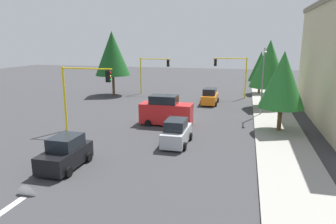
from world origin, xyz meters
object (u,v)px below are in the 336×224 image
tree_roadside_far (261,67)px  street_lamp_curbside (263,75)px  tree_roadside_mid (269,64)px  traffic_signal_far_left (232,69)px  traffic_signal_far_right (153,69)px  car_orange (210,97)px  car_silver (176,133)px  traffic_signal_near_right (83,86)px  tree_opposite_side (112,53)px  car_black (65,153)px  tree_roadside_near (283,80)px  delivery_van_red (166,111)px

tree_roadside_far → street_lamp_curbside: bearing=-1.2°
tree_roadside_mid → traffic_signal_far_left: bearing=-144.2°
traffic_signal_far_left → traffic_signal_far_right: 11.31m
car_orange → car_silver: same height
traffic_signal_near_right → tree_opposite_side: tree_opposite_side is taller
traffic_signal_near_right → tree_opposite_side: size_ratio=0.62×
tree_roadside_far → car_silver: bearing=-15.1°
tree_opposite_side → car_orange: (3.22, 14.29, -5.04)m
traffic_signal_near_right → traffic_signal_far_right: size_ratio=1.06×
traffic_signal_far_left → car_black: 28.80m
car_silver → car_black: (5.97, -5.69, 0.00)m
street_lamp_curbside → tree_roadside_far: (-14.39, 0.30, -0.30)m
tree_roadside_near → car_silver: bearing=-55.9°
traffic_signal_near_right → tree_roadside_mid: bearing=131.8°
street_lamp_curbside → tree_opposite_side: tree_opposite_side is taller
tree_roadside_near → tree_roadside_far: (-20.00, -1.00, -0.47)m
tree_roadside_near → tree_opposite_side: bearing=-123.1°
traffic_signal_far_right → tree_opposite_side: (2.00, -5.36, 2.17)m
street_lamp_curbside → car_silver: street_lamp_curbside is taller
tree_roadside_far → traffic_signal_far_left: bearing=-43.7°
street_lamp_curbside → tree_roadside_near: 5.76m
traffic_signal_far_left → tree_opposite_side: size_ratio=0.61×
traffic_signal_near_right → delivery_van_red: size_ratio=1.17×
street_lamp_curbside → tree_roadside_near: (5.61, 1.30, 0.17)m
traffic_signal_far_right → delivery_van_red: (16.00, 6.10, -2.48)m
traffic_signal_far_right → tree_roadside_far: tree_roadside_far is taller
tree_opposite_side → delivery_van_red: size_ratio=1.88×
delivery_van_red → car_silver: delivery_van_red is taller
traffic_signal_near_right → tree_roadside_far: bearing=147.7°
traffic_signal_far_right → car_orange: 10.73m
traffic_signal_far_left → car_orange: size_ratio=1.32×
delivery_van_red → street_lamp_curbside: bearing=122.7°
tree_roadside_mid → car_orange: bearing=-96.7°
street_lamp_curbside → tree_roadside_near: street_lamp_curbside is taller
traffic_signal_far_right → car_orange: bearing=59.7°
street_lamp_curbside → tree_roadside_far: size_ratio=1.13×
street_lamp_curbside → traffic_signal_far_right: bearing=-125.0°
traffic_signal_near_right → tree_roadside_near: tree_roadside_near is taller
tree_roadside_near → delivery_van_red: tree_roadside_near is taller
traffic_signal_far_left → tree_roadside_far: (-4.00, 3.83, 0.14)m
traffic_signal_far_right → tree_roadside_mid: 16.80m
traffic_signal_far_right → tree_roadside_near: (16.00, 16.14, 0.75)m
traffic_signal_near_right → traffic_signal_far_right: bearing=179.9°
traffic_signal_far_right → street_lamp_curbside: street_lamp_curbside is taller
traffic_signal_near_right → car_orange: size_ratio=1.35×
car_black → tree_roadside_near: bearing=129.8°
traffic_signal_near_right → tree_roadside_near: (-4.00, 16.19, 0.55)m
tree_roadside_far → car_silver: (25.31, -6.85, -3.15)m
street_lamp_curbside → car_orange: street_lamp_curbside is taller
tree_roadside_mid → car_orange: size_ratio=1.88×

